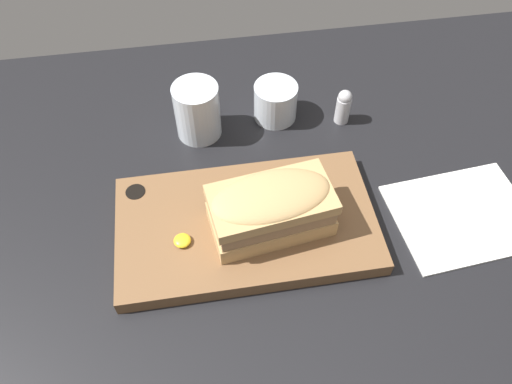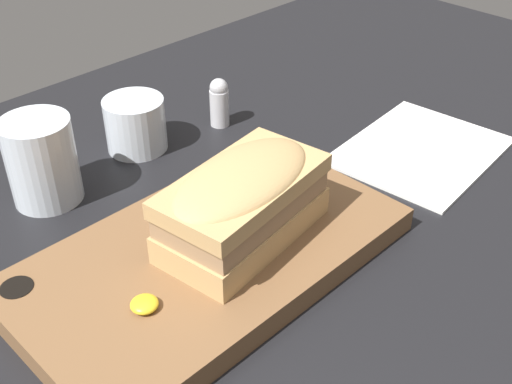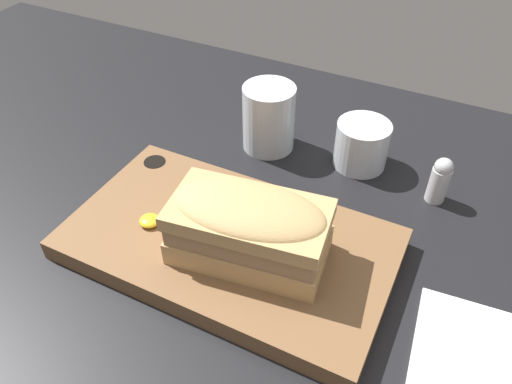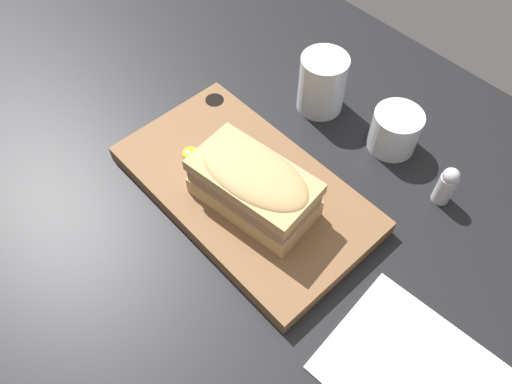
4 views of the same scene
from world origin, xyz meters
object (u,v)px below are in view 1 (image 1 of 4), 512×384
(salt_shaker, at_px, (343,106))
(wine_glass, at_px, (275,103))
(serving_board, at_px, (246,225))
(water_glass, at_px, (198,114))
(sandwich, at_px, (271,207))
(napkin, at_px, (463,216))

(salt_shaker, bearing_deg, wine_glass, 165.57)
(serving_board, relative_size, water_glass, 3.85)
(sandwich, bearing_deg, napkin, -2.72)
(serving_board, distance_m, water_glass, 0.23)
(serving_board, height_order, wine_glass, wine_glass)
(serving_board, distance_m, wine_glass, 0.25)
(wine_glass, xyz_separation_m, salt_shaker, (0.12, -0.03, 0.00))
(serving_board, xyz_separation_m, water_glass, (-0.05, 0.22, 0.03))
(serving_board, xyz_separation_m, salt_shaker, (0.20, 0.21, 0.02))
(napkin, bearing_deg, serving_board, 175.21)
(sandwich, distance_m, water_glass, 0.25)
(salt_shaker, bearing_deg, water_glass, 177.57)
(sandwich, distance_m, wine_glass, 0.26)
(serving_board, distance_m, sandwich, 0.07)
(sandwich, bearing_deg, wine_glass, 78.13)
(sandwich, height_order, napkin, sandwich)
(wine_glass, xyz_separation_m, napkin, (0.25, -0.27, -0.03))
(napkin, bearing_deg, water_glass, 147.64)
(water_glass, bearing_deg, salt_shaker, -2.43)
(wine_glass, height_order, napkin, wine_glass)
(serving_board, xyz_separation_m, napkin, (0.34, -0.03, -0.01))
(napkin, distance_m, salt_shaker, 0.27)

